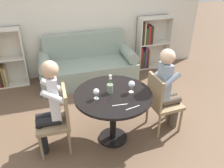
{
  "coord_description": "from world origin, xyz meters",
  "views": [
    {
      "loc": [
        -0.73,
        -2.45,
        2.4
      ],
      "look_at": [
        0.0,
        0.05,
        0.88
      ],
      "focal_mm": 38.0,
      "sensor_mm": 36.0,
      "label": 1
    }
  ],
  "objects": [
    {
      "name": "chair_right",
      "position": [
        0.72,
        0.03,
        0.49
      ],
      "size": [
        0.45,
        0.45,
        0.9
      ],
      "rotation": [
        0.0,
        0.0,
        1.65
      ],
      "color": "#937A56",
      "rests_on": "ground_plane"
    },
    {
      "name": "person_right",
      "position": [
        0.81,
        0.04,
        0.68
      ],
      "size": [
        0.43,
        0.36,
        1.28
      ],
      "rotation": [
        0.0,
        0.0,
        1.65
      ],
      "color": "brown",
      "rests_on": "ground_plane"
    },
    {
      "name": "round_table",
      "position": [
        0.0,
        0.0,
        0.62
      ],
      "size": [
        1.02,
        1.02,
        0.76
      ],
      "color": "black",
      "rests_on": "ground_plane"
    },
    {
      "name": "ground_plane",
      "position": [
        0.0,
        0.0,
        0.0
      ],
      "size": [
        16.0,
        16.0,
        0.0
      ],
      "primitive_type": "plane",
      "color": "brown"
    },
    {
      "name": "fork_left_setting",
      "position": [
        0.14,
        -0.35,
        0.76
      ],
      "size": [
        0.19,
        0.05,
        0.0
      ],
      "color": "silver",
      "rests_on": "round_table"
    },
    {
      "name": "knife_left_setting",
      "position": [
        0.01,
        -0.26,
        0.76
      ],
      "size": [
        0.19,
        0.02,
        0.0
      ],
      "color": "silver",
      "rests_on": "round_table"
    },
    {
      "name": "bookshelf_left",
      "position": [
        -1.61,
        2.05,
        0.52
      ],
      "size": [
        0.71,
        0.28,
        1.13
      ],
      "color": "silver",
      "rests_on": "ground_plane"
    },
    {
      "name": "flower_vase",
      "position": [
        -0.03,
        0.05,
        0.84
      ],
      "size": [
        0.08,
        0.08,
        0.26
      ],
      "color": "gray",
      "rests_on": "round_table"
    },
    {
      "name": "wine_glass_right",
      "position": [
        0.24,
        -0.02,
        0.87
      ],
      "size": [
        0.09,
        0.09,
        0.16
      ],
      "color": "white",
      "rests_on": "round_table"
    },
    {
      "name": "couch",
      "position": [
        0.0,
        1.79,
        0.31
      ],
      "size": [
        1.87,
        0.8,
        0.92
      ],
      "color": "gray",
      "rests_on": "ground_plane"
    },
    {
      "name": "person_left",
      "position": [
        -0.81,
        0.05,
        0.69
      ],
      "size": [
        0.42,
        0.35,
        1.29
      ],
      "rotation": [
        0.0,
        0.0,
        -1.59
      ],
      "color": "black",
      "rests_on": "ground_plane"
    },
    {
      "name": "wine_glass_left",
      "position": [
        -0.23,
        -0.04,
        0.85
      ],
      "size": [
        0.08,
        0.08,
        0.14
      ],
      "color": "white",
      "rests_on": "round_table"
    },
    {
      "name": "back_wall",
      "position": [
        0.0,
        2.22,
        1.35
      ],
      "size": [
        5.2,
        0.05,
        2.7
      ],
      "color": "silver",
      "rests_on": "ground_plane"
    },
    {
      "name": "bookshelf_right",
      "position": [
        1.42,
        2.05,
        0.55
      ],
      "size": [
        0.71,
        0.28,
        1.13
      ],
      "color": "silver",
      "rests_on": "ground_plane"
    },
    {
      "name": "chair_left",
      "position": [
        -0.72,
        0.05,
        0.49
      ],
      "size": [
        0.43,
        0.43,
        0.9
      ],
      "rotation": [
        0.0,
        0.0,
        -1.59
      ],
      "color": "#937A56",
      "rests_on": "ground_plane"
    }
  ]
}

